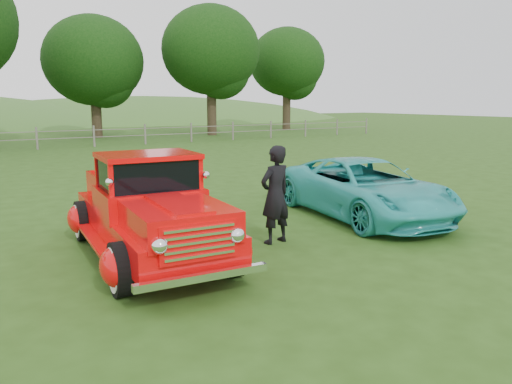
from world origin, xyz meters
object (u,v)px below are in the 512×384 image
tree_far_east (287,62)px  teal_sedan (365,188)px  tree_near_east (93,61)px  man (275,195)px  red_pickup (149,211)px  tree_mid_east (211,50)px

tree_far_east → teal_sedan: tree_far_east is taller
tree_near_east → man: tree_near_east is taller
tree_near_east → red_pickup: (-6.39, -27.93, -4.45)m
tree_mid_east → man: 29.48m
tree_mid_east → tree_far_east: tree_mid_east is taller
tree_near_east → man: (-4.11, -28.36, -4.34)m
red_pickup → teal_sedan: (5.16, 0.21, -0.13)m
man → red_pickup: bearing=-19.9°
tree_far_east → teal_sedan: bearing=-122.4°
teal_sedan → tree_far_east: bearing=65.9°
teal_sedan → man: size_ratio=2.61×
man → tree_near_east: bearing=-107.6°
teal_sedan → man: (-2.88, -0.64, 0.25)m
tree_mid_east → red_pickup: (-14.39, -25.93, -5.38)m
red_pickup → man: 2.32m
tree_far_east → red_pickup: bearing=-129.0°
tree_far_east → red_pickup: 37.54m
tree_far_east → teal_sedan: 34.41m
tree_mid_east → man: (-12.11, -26.36, -5.26)m
man → tree_far_east: bearing=-135.0°
tree_mid_east → red_pickup: bearing=-119.0°
tree_mid_east → teal_sedan: bearing=-109.7°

